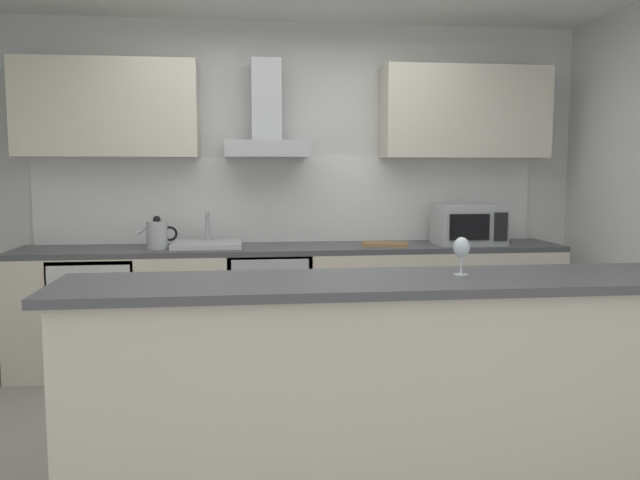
{
  "coord_description": "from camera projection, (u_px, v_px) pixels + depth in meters",
  "views": [
    {
      "loc": [
        -0.4,
        -3.37,
        1.46
      ],
      "look_at": [
        0.07,
        0.44,
        1.05
      ],
      "focal_mm": 36.41,
      "sensor_mm": 36.0,
      "label": 1
    }
  ],
  "objects": [
    {
      "name": "backsplash_tile",
      "position": [
        291.0,
        200.0,
        5.11
      ],
      "size": [
        3.91,
        0.02,
        0.66
      ],
      "primitive_type": "cube",
      "color": "white"
    },
    {
      "name": "sink",
      "position": [
        207.0,
        244.0,
        4.74
      ],
      "size": [
        0.5,
        0.4,
        0.26
      ],
      "color": "silver",
      "rests_on": "counter_back"
    },
    {
      "name": "chopping_board",
      "position": [
        385.0,
        244.0,
        4.87
      ],
      "size": [
        0.38,
        0.3,
        0.02
      ],
      "primitive_type": "cube",
      "rotation": [
        0.0,
        0.0,
        -0.26
      ],
      "color": "#9E7247",
      "rests_on": "counter_back"
    },
    {
      "name": "range_hood",
      "position": [
        266.0,
        127.0,
        4.82
      ],
      "size": [
        0.62,
        0.45,
        0.72
      ],
      "color": "#B7BABC"
    },
    {
      "name": "kettle",
      "position": [
        157.0,
        234.0,
        4.65
      ],
      "size": [
        0.29,
        0.15,
        0.24
      ],
      "color": "#B7BABC",
      "rests_on": "counter_back"
    },
    {
      "name": "microwave",
      "position": [
        469.0,
        225.0,
        4.93
      ],
      "size": [
        0.5,
        0.38,
        0.3
      ],
      "color": "#B7BABC",
      "rests_on": "counter_back"
    },
    {
      "name": "upper_cabinets",
      "position": [
        292.0,
        111.0,
        4.88
      ],
      "size": [
        3.99,
        0.32,
        0.7
      ],
      "color": "beige"
    },
    {
      "name": "oven",
      "position": [
        269.0,
        305.0,
        4.84
      ],
      "size": [
        0.6,
        0.62,
        0.8
      ],
      "color": "slate",
      "rests_on": "ground"
    },
    {
      "name": "wine_glass",
      "position": [
        462.0,
        249.0,
        2.98
      ],
      "size": [
        0.08,
        0.08,
        0.18
      ],
      "color": "silver",
      "rests_on": "counter_island"
    },
    {
      "name": "ground",
      "position": [
        317.0,
        442.0,
        3.53
      ],
      "size": [
        5.6,
        4.5,
        0.02
      ],
      "primitive_type": "cube",
      "color": "gray"
    },
    {
      "name": "refrigerator",
      "position": [
        99.0,
        314.0,
        4.69
      ],
      "size": [
        0.58,
        0.6,
        0.85
      ],
      "color": "white",
      "rests_on": "ground"
    },
    {
      "name": "counter_island",
      "position": [
        382.0,
        383.0,
        2.96
      ],
      "size": [
        2.89,
        0.64,
        0.98
      ],
      "color": "beige",
      "rests_on": "ground"
    },
    {
      "name": "wall_back",
      "position": [
        290.0,
        191.0,
        5.17
      ],
      "size": [
        5.6,
        0.12,
        2.6
      ],
      "primitive_type": "cube",
      "color": "silver",
      "rests_on": "ground"
    },
    {
      "name": "counter_back",
      "position": [
        295.0,
        305.0,
        4.89
      ],
      "size": [
        4.05,
        0.6,
        0.9
      ],
      "color": "beige",
      "rests_on": "ground"
    }
  ]
}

